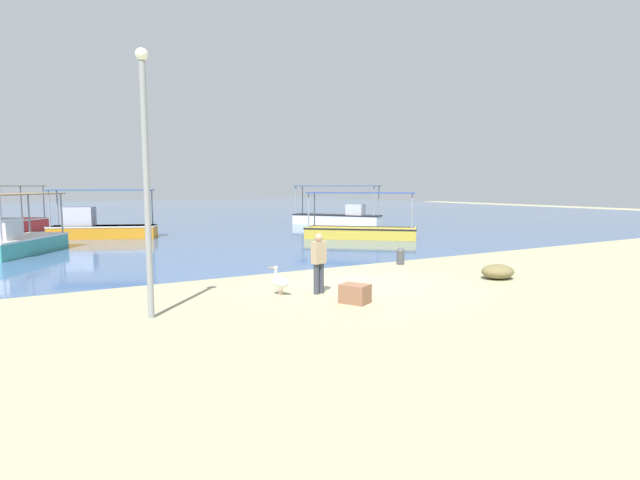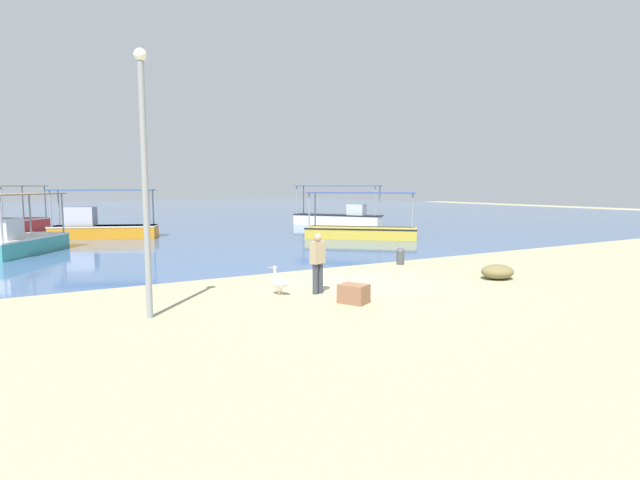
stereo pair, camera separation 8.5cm
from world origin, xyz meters
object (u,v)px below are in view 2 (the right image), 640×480
(fishing_boat_outer, at_px, (361,230))
(fishing_boat_far_left, at_px, (339,217))
(fishing_boat_near_left, at_px, (14,223))
(pelican, at_px, (279,281))
(mooring_bollard, at_px, (400,256))
(net_pile, at_px, (497,272))
(fisherman_standing, at_px, (318,261))
(lamp_post, at_px, (145,170))
(fishing_boat_far_right, at_px, (100,226))
(fishing_boat_center, at_px, (16,240))
(cargo_crate, at_px, (354,294))

(fishing_boat_outer, relative_size, fishing_boat_far_left, 0.94)
(fishing_boat_outer, relative_size, fishing_boat_near_left, 1.25)
(fishing_boat_near_left, distance_m, pelican, 26.18)
(pelican, bearing_deg, fishing_boat_near_left, 105.42)
(fishing_boat_near_left, distance_m, mooring_bollard, 26.27)
(net_pile, bearing_deg, fisherman_standing, 171.13)
(lamp_post, bearing_deg, pelican, 11.05)
(pelican, distance_m, mooring_bollard, 6.79)
(fishing_boat_far_right, height_order, fishing_boat_near_left, fishing_boat_near_left)
(fishing_boat_center, xyz_separation_m, cargo_crate, (7.80, -14.90, -0.40))
(fishing_boat_near_left, relative_size, cargo_crate, 6.88)
(fishing_boat_center, bearing_deg, pelican, -63.47)
(net_pile, relative_size, cargo_crate, 1.57)
(fisherman_standing, bearing_deg, fishing_boat_near_left, 107.28)
(fishing_boat_far_right, height_order, lamp_post, lamp_post)
(pelican, relative_size, cargo_crate, 1.14)
(fishing_boat_outer, relative_size, fishing_boat_far_right, 1.02)
(pelican, height_order, mooring_bollard, pelican)
(fishing_boat_outer, distance_m, fishing_boat_near_left, 22.35)
(fisherman_standing, distance_m, cargo_crate, 1.60)
(fishing_boat_center, distance_m, pelican, 14.63)
(fishing_boat_far_left, relative_size, cargo_crate, 9.12)
(fishing_boat_far_left, xyz_separation_m, fishing_boat_center, (-20.89, -6.83, -0.01))
(fishing_boat_far_left, height_order, fisherman_standing, fishing_boat_far_left)
(fishing_boat_far_right, height_order, net_pile, fishing_boat_far_right)
(cargo_crate, bearing_deg, fishing_boat_near_left, 106.90)
(fishing_boat_center, height_order, net_pile, fishing_boat_center)
(fishing_boat_outer, height_order, fisherman_standing, fishing_boat_outer)
(fishing_boat_near_left, xyz_separation_m, fisherman_standing, (7.97, -25.62, 0.31))
(lamp_post, bearing_deg, net_pile, -3.41)
(fishing_boat_near_left, height_order, lamp_post, lamp_post)
(net_pile, bearing_deg, cargo_crate, -175.39)
(fishing_boat_center, relative_size, net_pile, 4.69)
(fishing_boat_center, bearing_deg, fishing_boat_outer, -6.65)
(fishing_boat_near_left, height_order, mooring_bollard, fishing_boat_near_left)
(fishing_boat_outer, bearing_deg, mooring_bollard, -115.40)
(fishing_boat_center, relative_size, fisherman_standing, 3.06)
(net_pile, xyz_separation_m, cargo_crate, (-5.89, -0.47, 0.01))
(net_pile, bearing_deg, fishing_boat_far_right, 116.06)
(fisherman_standing, height_order, net_pile, fisherman_standing)
(fisherman_standing, bearing_deg, fishing_boat_far_right, 100.76)
(fisherman_standing, relative_size, net_pile, 1.53)
(fishing_boat_center, distance_m, net_pile, 19.89)
(mooring_bollard, bearing_deg, net_pile, -77.65)
(fishing_boat_outer, xyz_separation_m, lamp_post, (-13.94, -11.82, 2.83))
(mooring_bollard, bearing_deg, lamp_post, -161.77)
(fishing_boat_outer, distance_m, lamp_post, 18.49)
(net_pile, bearing_deg, fishing_boat_near_left, 117.96)
(fishing_boat_near_left, xyz_separation_m, fishing_boat_far_left, (21.32, -5.32, 0.05))
(fisherman_standing, bearing_deg, lamp_post, -176.02)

